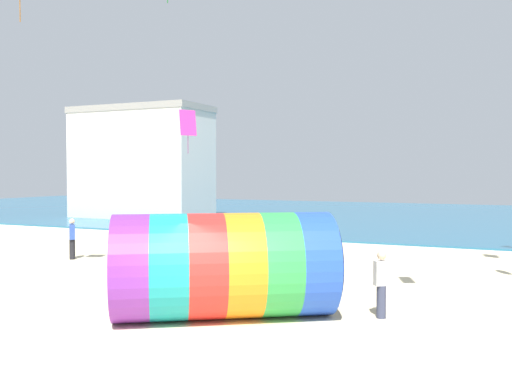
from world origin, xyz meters
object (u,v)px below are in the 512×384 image
(giant_inflatable_tube, at_px, (224,265))
(kite_magenta_diamond, at_px, (188,123))
(bystander_far_left, at_px, (135,240))
(bystander_mid_beach, at_px, (72,238))
(kite_handler, at_px, (381,284))

(giant_inflatable_tube, distance_m, kite_magenta_diamond, 14.43)
(giant_inflatable_tube, bearing_deg, bystander_far_left, 139.66)
(giant_inflatable_tube, xyz_separation_m, bystander_mid_beach, (-10.56, 5.99, -0.44))
(kite_handler, xyz_separation_m, bystander_mid_beach, (-14.23, 4.37, 0.02))
(giant_inflatable_tube, distance_m, bystander_far_left, 10.06)
(kite_handler, distance_m, kite_magenta_diamond, 15.83)
(kite_handler, bearing_deg, bystander_mid_beach, 162.93)
(giant_inflatable_tube, height_order, kite_handler, giant_inflatable_tube)
(giant_inflatable_tube, height_order, kite_magenta_diamond, kite_magenta_diamond)
(giant_inflatable_tube, height_order, bystander_mid_beach, giant_inflatable_tube)
(kite_magenta_diamond, bearing_deg, kite_handler, -39.37)
(bystander_far_left, bearing_deg, bystander_mid_beach, -169.98)
(kite_magenta_diamond, bearing_deg, bystander_mid_beach, -117.79)
(giant_inflatable_tube, bearing_deg, kite_handler, 23.83)
(bystander_far_left, bearing_deg, kite_magenta_diamond, 92.64)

